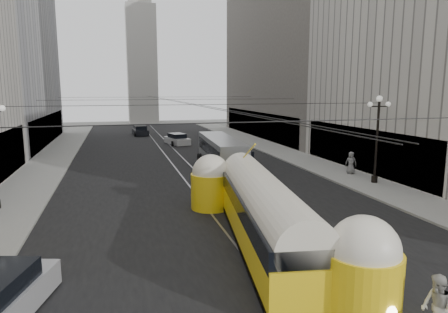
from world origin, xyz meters
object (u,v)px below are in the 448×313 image
city_bus (221,152)px  pedestrian_sidewalk_right (351,163)px  pedestrian_crossing_b (437,308)px  streetcar (263,211)px

city_bus → pedestrian_sidewalk_right: 10.88m
pedestrian_sidewalk_right → pedestrian_crossing_b: bearing=86.6°
streetcar → city_bus: streetcar is taller
streetcar → city_bus: (2.59, 17.12, -0.05)m
pedestrian_sidewalk_right → city_bus: bearing=-4.1°
streetcar → pedestrian_crossing_b: size_ratio=7.83×
pedestrian_crossing_b → pedestrian_sidewalk_right: (10.00, 19.87, 0.11)m
pedestrian_crossing_b → pedestrian_sidewalk_right: size_ratio=1.05×
streetcar → pedestrian_sidewalk_right: 17.23m
city_bus → pedestrian_sidewalk_right: (9.65, -5.00, -0.49)m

